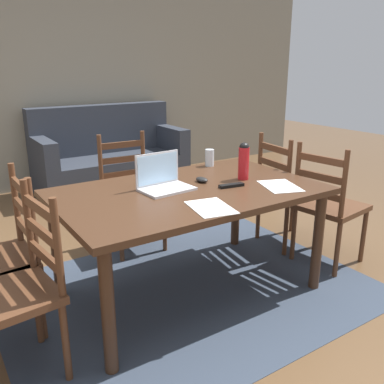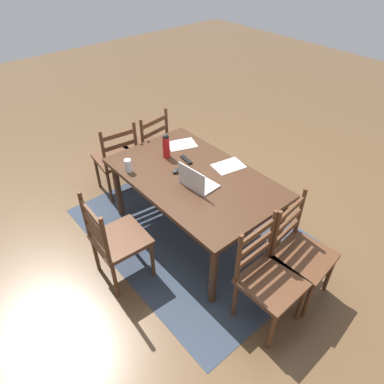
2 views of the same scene
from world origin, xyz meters
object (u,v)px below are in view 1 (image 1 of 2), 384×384
water_bottle (244,160)px  computer_mouse (202,180)px  couch (110,159)px  chair_right_far (287,192)px  chair_left_near (15,292)px  laptop (163,180)px  chair_far_head (131,194)px  drinking_glass (210,158)px  chair_right_near (328,206)px  dining_table (189,201)px  tv_remote (231,185)px

water_bottle → computer_mouse: water_bottle is taller
couch → chair_right_far: bearing=-76.9°
couch → chair_left_near: bearing=-120.2°
couch → laptop: size_ratio=5.35×
chair_far_head → chair_right_far: same height
computer_mouse → drinking_glass: bearing=40.5°
chair_left_near → chair_right_near: bearing=-0.3°
laptop → water_bottle: size_ratio=1.32×
water_bottle → chair_left_near: bearing=-172.9°
chair_far_head → couch: size_ratio=0.53×
dining_table → chair_far_head: (0.00, 0.89, -0.19)m
laptop → drinking_glass: size_ratio=2.58×
laptop → computer_mouse: laptop is taller
couch → water_bottle: size_ratio=7.04×
dining_table → chair_right_far: chair_right_far is taller
chair_left_near → computer_mouse: chair_left_near is taller
laptop → dining_table: bearing=-34.8°
chair_left_near → drinking_glass: size_ratio=7.29×
chair_right_far → chair_far_head: bearing=148.9°
laptop → tv_remote: 0.45m
chair_right_near → tv_remote: 0.92m
chair_far_head → drinking_glass: (0.47, -0.46, 0.34)m
chair_right_far → couch: (-0.57, 2.46, -0.11)m
chair_left_near → couch: bearing=59.8°
drinking_glass → couch: bearing=88.0°
dining_table → couch: couch is taller
tv_remote → chair_right_near: bearing=-87.8°
couch → drinking_glass: couch is taller
couch → laptop: (-0.69, -2.58, 0.44)m
chair_left_near → laptop: (0.99, 0.30, 0.33)m
chair_far_head → computer_mouse: (0.16, -0.81, 0.29)m
chair_left_near → laptop: bearing=16.8°
dining_table → drinking_glass: bearing=42.5°
couch → computer_mouse: couch is taller
chair_right_far → chair_left_near: (-2.25, -0.42, 0.00)m
computer_mouse → chair_right_far: bearing=0.1°
chair_far_head → chair_right_far: 1.31m
couch → water_bottle: 2.73m
tv_remote → chair_left_near: bearing=102.4°
chair_left_near → computer_mouse: (1.28, 0.29, 0.29)m
chair_far_head → chair_left_near: size_ratio=1.00×
chair_right_far → drinking_glass: bearing=161.6°
computer_mouse → water_bottle: bearing=-25.7°
couch → drinking_glass: 2.29m
dining_table → tv_remote: (0.25, -0.11, 0.09)m
chair_left_near → couch: (1.67, 2.88, -0.11)m
dining_table → tv_remote: size_ratio=9.82×
chair_far_head → water_bottle: 1.08m
couch → computer_mouse: 2.65m
couch → tv_remote: couch is taller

